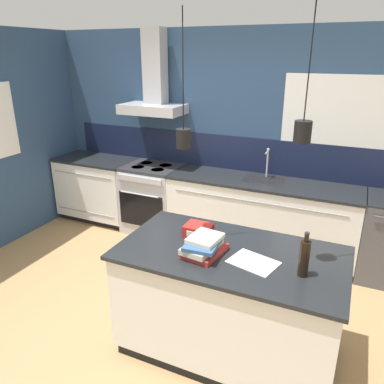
{
  "coord_description": "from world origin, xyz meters",
  "views": [
    {
      "loc": [
        1.52,
        -2.4,
        2.32
      ],
      "look_at": [
        0.13,
        0.68,
        1.05
      ],
      "focal_mm": 35.0,
      "sensor_mm": 36.0,
      "label": 1
    }
  ],
  "objects": [
    {
      "name": "wall_back",
      "position": [
        -0.05,
        2.0,
        1.35
      ],
      "size": [
        5.6,
        2.11,
        2.6
      ],
      "color": "navy",
      "rests_on": "ground_plane"
    },
    {
      "name": "book_stack",
      "position": [
        0.59,
        -0.14,
        0.98
      ],
      "size": [
        0.28,
        0.37,
        0.14
      ],
      "color": "#B2332D",
      "rests_on": "kitchen_island"
    },
    {
      "name": "red_supply_box",
      "position": [
        0.44,
        0.11,
        0.96
      ],
      "size": [
        0.21,
        0.18,
        0.1
      ],
      "color": "red",
      "rests_on": "kitchen_island"
    },
    {
      "name": "ground_plane",
      "position": [
        0.0,
        0.0,
        0.0
      ],
      "size": [
        16.0,
        16.0,
        0.0
      ],
      "primitive_type": "plane",
      "color": "#A87F51",
      "rests_on": "ground"
    },
    {
      "name": "oven_range",
      "position": [
        -0.91,
        1.69,
        0.46
      ],
      "size": [
        0.73,
        0.66,
        0.91
      ],
      "color": "#B5B5BA",
      "rests_on": "ground_plane"
    },
    {
      "name": "counter_run_sink",
      "position": [
        0.57,
        1.69,
        0.46
      ],
      "size": [
        2.24,
        0.64,
        1.26
      ],
      "color": "black",
      "rests_on": "ground_plane"
    },
    {
      "name": "kitchen_island",
      "position": [
        0.77,
        -0.03,
        0.46
      ],
      "size": [
        1.7,
        0.93,
        0.91
      ],
      "color": "black",
      "rests_on": "ground_plane"
    },
    {
      "name": "paper_pile",
      "position": [
        0.96,
        -0.11,
        0.91
      ],
      "size": [
        0.38,
        0.32,
        0.01
      ],
      "color": "silver",
      "rests_on": "kitchen_island"
    },
    {
      "name": "bottle_on_island",
      "position": [
        1.31,
        -0.13,
        1.04
      ],
      "size": [
        0.07,
        0.07,
        0.32
      ],
      "color": "black",
      "rests_on": "kitchen_island"
    },
    {
      "name": "counter_run_left",
      "position": [
        -1.82,
        1.69,
        0.46
      ],
      "size": [
        1.1,
        0.64,
        0.91
      ],
      "color": "black",
      "rests_on": "ground_plane"
    },
    {
      "name": "wall_left",
      "position": [
        -2.43,
        0.7,
        1.3
      ],
      "size": [
        0.08,
        3.8,
        2.6
      ],
      "color": "navy",
      "rests_on": "ground_plane"
    }
  ]
}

